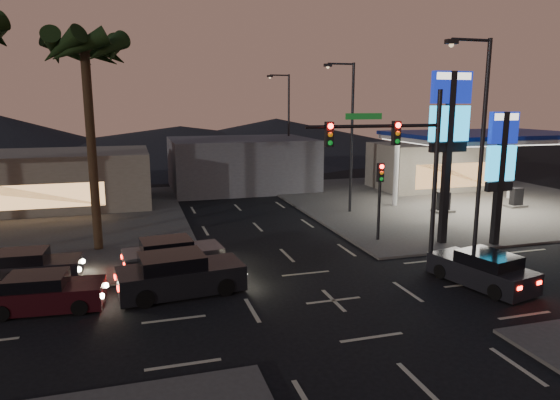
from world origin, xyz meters
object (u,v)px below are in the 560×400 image
object	(u,v)px
pylon_sign_short	(501,158)
car_lane_a_front	(179,275)
car_lane_b_front	(172,255)
pylon_sign_tall	(449,124)
suv_station	(483,270)
gas_station	(486,138)
car_lane_b_mid	(27,268)
car_lane_a_mid	(44,293)
traffic_signal_mast	(401,156)

from	to	relation	value
pylon_sign_short	car_lane_a_front	size ratio (longest dim) A/B	1.36
pylon_sign_short	car_lane_b_front	size ratio (longest dim) A/B	1.52
pylon_sign_tall	suv_station	world-z (taller)	pylon_sign_tall
gas_station	car_lane_b_mid	distance (m)	28.69
gas_station	car_lane_b_front	size ratio (longest dim) A/B	2.65
gas_station	pylon_sign_short	size ratio (longest dim) A/B	1.74
car_lane_a_front	car_lane_a_mid	world-z (taller)	car_lane_a_front
gas_station	car_lane_a_front	world-z (taller)	gas_station
pylon_sign_short	car_lane_b_front	world-z (taller)	pylon_sign_short
car_lane_a_mid	car_lane_b_front	bearing A→B (deg)	33.23
pylon_sign_short	car_lane_a_front	world-z (taller)	pylon_sign_short
suv_station	pylon_sign_tall	bearing A→B (deg)	70.94
gas_station	car_lane_b_front	bearing A→B (deg)	-163.02
car_lane_a_front	car_lane_a_mid	size ratio (longest dim) A/B	1.21
car_lane_a_front	car_lane_a_mid	xyz separation A→B (m)	(-4.88, -0.21, -0.13)
car_lane_a_front	pylon_sign_short	bearing A→B (deg)	7.05
traffic_signal_mast	car_lane_a_front	size ratio (longest dim) A/B	1.56
gas_station	car_lane_a_mid	size ratio (longest dim) A/B	2.87
car_lane_b_front	suv_station	bearing A→B (deg)	-24.90
traffic_signal_mast	car_lane_b_mid	distance (m)	16.40
traffic_signal_mast	car_lane_b_front	xyz separation A→B (m)	(-9.39, 3.41, -4.55)
pylon_sign_short	suv_station	world-z (taller)	pylon_sign_short
traffic_signal_mast	car_lane_a_mid	bearing A→B (deg)	179.00
pylon_sign_tall	traffic_signal_mast	distance (m)	6.02
traffic_signal_mast	car_lane_a_front	bearing A→B (deg)	177.16
car_lane_b_front	suv_station	world-z (taller)	car_lane_b_front
traffic_signal_mast	car_lane_a_mid	size ratio (longest dim) A/B	1.88
pylon_sign_short	traffic_signal_mast	size ratio (longest dim) A/B	0.88
car_lane_a_front	pylon_sign_tall	bearing A→B (deg)	12.22
pylon_sign_short	traffic_signal_mast	bearing A→B (deg)	-160.87
pylon_sign_tall	car_lane_b_front	world-z (taller)	pylon_sign_tall
car_lane_a_mid	car_lane_a_front	bearing A→B (deg)	2.51
suv_station	gas_station	bearing A→B (deg)	52.24
car_lane_a_mid	car_lane_b_mid	bearing A→B (deg)	109.18
suv_station	car_lane_a_mid	bearing A→B (deg)	171.68
traffic_signal_mast	car_lane_a_mid	world-z (taller)	traffic_signal_mast
gas_station	pylon_sign_tall	xyz separation A→B (m)	(-7.50, -6.50, 1.31)
pylon_sign_short	car_lane_b_front	xyz separation A→B (m)	(-16.63, 0.90, -3.98)
traffic_signal_mast	car_lane_b_front	distance (m)	10.97
pylon_sign_tall	car_lane_a_mid	size ratio (longest dim) A/B	2.12
car_lane_b_front	car_lane_a_front	bearing A→B (deg)	-88.94
car_lane_a_front	traffic_signal_mast	bearing A→B (deg)	-2.84
gas_station	traffic_signal_mast	distance (m)	15.82
traffic_signal_mast	car_lane_a_front	world-z (taller)	traffic_signal_mast
car_lane_a_front	suv_station	size ratio (longest dim) A/B	1.12
suv_station	car_lane_b_mid	bearing A→B (deg)	162.38
gas_station	car_lane_a_mid	world-z (taller)	gas_station
gas_station	pylon_sign_short	xyz separation A→B (m)	(-5.00, -7.50, -0.42)
car_lane_b_front	gas_station	bearing A→B (deg)	16.98
car_lane_b_front	pylon_sign_short	bearing A→B (deg)	-3.08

